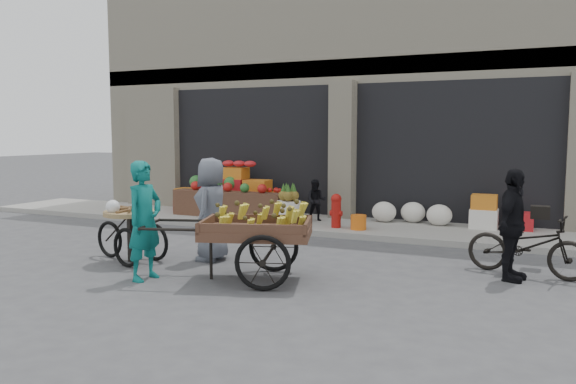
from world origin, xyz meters
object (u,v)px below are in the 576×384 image
at_px(orange_bucket, 358,222).
at_px(seated_person, 316,200).
at_px(bicycle, 527,245).
at_px(vendor_woman, 145,221).
at_px(cyclist, 512,225).
at_px(tricycle_cart, 130,227).
at_px(fire_hydrant, 336,209).
at_px(banana_cart, 253,226).
at_px(vendor_grey, 212,209).
at_px(pineapple_bin, 289,212).

bearing_deg(orange_bucket, seated_person, 149.74).
relative_size(seated_person, bicycle, 0.54).
bearing_deg(vendor_woman, cyclist, -62.02).
bearing_deg(tricycle_cart, fire_hydrant, 72.22).
height_order(tricycle_cart, cyclist, cyclist).
bearing_deg(fire_hydrant, banana_cart, -87.66).
bearing_deg(orange_bucket, fire_hydrant, 174.29).
height_order(seated_person, banana_cart, banana_cart).
bearing_deg(banana_cart, cyclist, 6.30).
distance_m(vendor_grey, bicycle, 4.88).
distance_m(seated_person, banana_cart, 4.79).
distance_m(orange_bucket, cyclist, 3.96).
height_order(vendor_grey, cyclist, vendor_grey).
height_order(pineapple_bin, orange_bucket, pineapple_bin).
height_order(pineapple_bin, banana_cart, banana_cart).
relative_size(fire_hydrant, banana_cart, 0.26).
bearing_deg(orange_bucket, cyclist, -40.00).
relative_size(pineapple_bin, banana_cart, 0.19).
distance_m(pineapple_bin, orange_bucket, 1.61).
relative_size(pineapple_bin, cyclist, 0.33).
height_order(pineapple_bin, bicycle, bicycle).
distance_m(seated_person, vendor_grey, 3.86).
height_order(bicycle, cyclist, cyclist).
relative_size(banana_cart, tricycle_cart, 1.88).
relative_size(pineapple_bin, orange_bucket, 1.62).
distance_m(pineapple_bin, vendor_woman, 4.71).
bearing_deg(banana_cart, fire_hydrant, 74.63).
height_order(banana_cart, vendor_grey, vendor_grey).
relative_size(tricycle_cart, bicycle, 0.85).
bearing_deg(cyclist, banana_cart, 126.08).
xyz_separation_m(tricycle_cart, cyclist, (5.69, 1.27, 0.23)).
height_order(fire_hydrant, cyclist, cyclist).
height_order(seated_person, cyclist, cyclist).
xyz_separation_m(banana_cart, vendor_woman, (-1.43, -0.57, 0.07)).
xyz_separation_m(banana_cart, cyclist, (3.34, 1.49, 0.02)).
bearing_deg(fire_hydrant, vendor_grey, -108.29).
bearing_deg(bicycle, vendor_woman, 128.42).
xyz_separation_m(pineapple_bin, bicycle, (4.81, -2.22, 0.08)).
distance_m(tricycle_cart, cyclist, 5.83).
relative_size(vendor_woman, tricycle_cart, 1.16).
bearing_deg(orange_bucket, bicycle, -33.51).
relative_size(vendor_woman, cyclist, 1.07).
height_order(seated_person, vendor_grey, vendor_grey).
height_order(banana_cart, tricycle_cart, banana_cart).
bearing_deg(vendor_grey, vendor_woman, -16.77).
distance_m(vendor_woman, vendor_grey, 1.47).
relative_size(vendor_woman, vendor_grey, 1.01).
bearing_deg(pineapple_bin, fire_hydrant, -2.60).
bearing_deg(vendor_woman, seated_person, -1.45).
relative_size(seated_person, banana_cart, 0.34).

